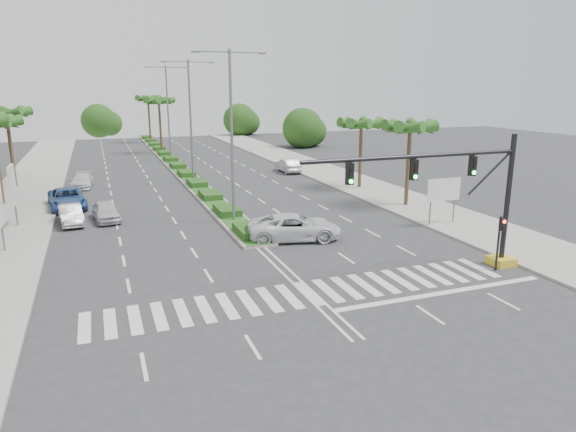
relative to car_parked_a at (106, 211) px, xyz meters
The scene contains 23 objects.
ground 19.75m from the car_parked_a, 64.05° to the right, with size 160.00×160.00×0.00m, color #333335.
footpath_right 23.95m from the car_parked_a, ahead, with size 6.00×120.00×0.15m, color gray.
footpath_left 6.97m from the car_parked_a, 161.04° to the left, with size 6.00×120.00×0.15m, color gray.
median 28.60m from the car_parked_a, 72.42° to the left, with size 2.20×75.00×0.20m, color gray.
median_grass 28.59m from the car_parked_a, 72.42° to the left, with size 1.80×75.00×0.04m, color #276021.
signal_gantry 25.36m from the car_parked_a, 44.74° to the right, with size 12.60×1.20×7.20m.
pedestrian_signal 26.67m from the car_parked_a, 43.76° to the right, with size 0.28×0.36×3.00m.
direction_sign 24.25m from the car_parked_a, 23.78° to the right, with size 2.70×0.11×3.40m.
billboard_far 6.28m from the car_parked_a, behind, with size 0.18×2.10×4.35m.
palm_left_end 19.08m from the car_parked_a, 115.81° to the left, with size 4.57×4.68×7.75m.
palm_right_near 24.07m from the car_parked_a, ahead, with size 4.57×4.68×7.05m.
palm_right_far 24.09m from the car_parked_a, 10.42° to the left, with size 4.57×4.68×6.75m.
palm_median_a 38.78m from the car_parked_a, 76.95° to the left, with size 4.57×4.68×8.05m.
palm_median_b 53.36m from the car_parked_a, 80.61° to the left, with size 4.57×4.68×8.05m.
streetlight_near 11.22m from the car_parked_a, 23.45° to the right, with size 5.10×0.25×12.00m.
streetlight_mid 16.18m from the car_parked_a, 54.82° to the left, with size 5.10×0.25×12.00m.
streetlight_far 30.17m from the car_parked_a, 73.00° to the left, with size 5.10×0.25×12.00m.
car_parked_a is the anchor object (origin of this frame).
car_parked_b 2.38m from the car_parked_a, behind, with size 1.47×4.20×1.39m, color silver.
car_parked_c 5.89m from the car_parked_a, 118.52° to the left, with size 2.65×5.75×1.60m, color #305694.
car_parked_d 14.28m from the car_parked_a, 97.27° to the left, with size 1.85×4.56×1.32m, color silver.
car_crossing 14.54m from the car_parked_a, 39.63° to the right, with size 2.76×5.98×1.66m, color white.
car_right 25.36m from the car_parked_a, 37.81° to the left, with size 1.62×4.64×1.53m, color #BAB9BE.
Camera 1 is at (-8.92, -20.97, 9.65)m, focal length 32.00 mm.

